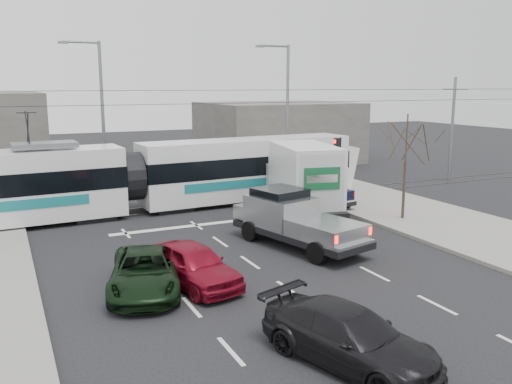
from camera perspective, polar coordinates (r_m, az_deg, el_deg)
name	(u,v)px	position (r m, az deg, el deg)	size (l,w,h in m)	color
ground	(290,256)	(21.00, 3.60, -6.78)	(120.00, 120.00, 0.00)	black
sidewalk_right	(463,228)	(26.39, 20.99, -3.59)	(6.00, 60.00, 0.15)	gray
rails	(202,205)	(29.83, -5.75, -1.37)	(60.00, 1.60, 0.03)	#33302D
building_right	(277,132)	(46.97, 2.24, 6.34)	(12.00, 10.00, 5.00)	slate
bare_tree	(406,143)	(26.57, 15.56, 5.00)	(2.40, 2.40, 5.00)	#47382B
traffic_signal	(338,156)	(29.15, 8.62, 3.72)	(0.44, 0.44, 3.60)	black
street_lamp_near	(285,106)	(35.80, 3.07, 9.01)	(2.38, 0.25, 9.00)	slate
street_lamp_far	(99,108)	(33.92, -16.17, 8.46)	(2.38, 0.25, 9.00)	slate
catenary	(200,134)	(29.23, -5.90, 6.05)	(60.00, 0.20, 7.00)	black
tram	(130,178)	(28.13, -13.12, 1.46)	(25.75, 3.90, 5.24)	white
silver_pickup	(293,218)	(22.19, 3.88, -2.79)	(3.52, 6.51, 2.25)	black
box_truck	(301,179)	(27.54, 4.75, 1.34)	(3.94, 7.55, 3.59)	black
navy_pickup	(313,189)	(29.55, 6.03, 0.33)	(2.28, 4.69, 1.89)	black
green_car	(145,272)	(17.74, -11.59, -8.22)	(2.14, 4.64, 1.29)	black
red_car	(194,264)	(17.98, -6.59, -7.59)	(1.67, 4.14, 1.41)	maroon
dark_car	(349,337)	(13.32, 9.78, -14.79)	(1.88, 4.63, 1.34)	black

